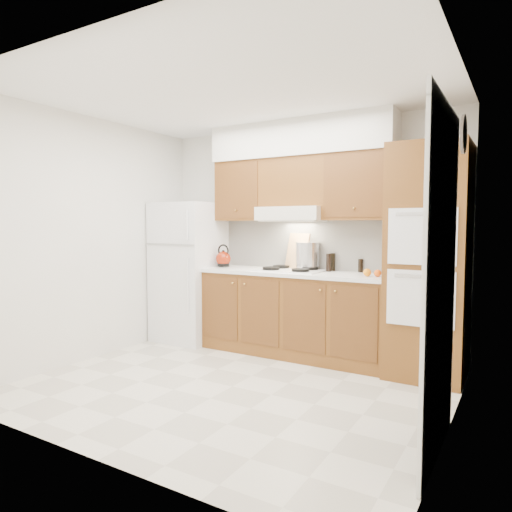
{
  "coord_description": "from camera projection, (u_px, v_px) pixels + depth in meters",
  "views": [
    {
      "loc": [
        2.23,
        -3.34,
        1.46
      ],
      "look_at": [
        -0.02,
        0.45,
        1.15
      ],
      "focal_mm": 32.0,
      "sensor_mm": 36.0,
      "label": 1
    }
  ],
  "objects": [
    {
      "name": "floor",
      "position": [
        232.0,
        386.0,
        4.1
      ],
      "size": [
        3.6,
        3.6,
        0.0
      ],
      "primitive_type": "plane",
      "color": "beige",
      "rests_on": "ground"
    },
    {
      "name": "ceiling",
      "position": [
        231.0,
        91.0,
        3.92
      ],
      "size": [
        3.6,
        3.6,
        0.0
      ],
      "primitive_type": "plane",
      "color": "white",
      "rests_on": "wall_back"
    },
    {
      "name": "wall_back",
      "position": [
        304.0,
        238.0,
        5.3
      ],
      "size": [
        3.6,
        0.02,
        2.6
      ],
      "primitive_type": "cube",
      "color": "white",
      "rests_on": "floor"
    },
    {
      "name": "wall_left",
      "position": [
        93.0,
        239.0,
        4.93
      ],
      "size": [
        0.02,
        3.0,
        2.6
      ],
      "primitive_type": "cube",
      "color": "white",
      "rests_on": "floor"
    },
    {
      "name": "wall_right",
      "position": [
        452.0,
        247.0,
        3.09
      ],
      "size": [
        0.02,
        3.0,
        2.6
      ],
      "primitive_type": "cube",
      "color": "white",
      "rests_on": "floor"
    },
    {
      "name": "fridge",
      "position": [
        189.0,
        272.0,
        5.73
      ],
      "size": [
        0.75,
        0.72,
        1.72
      ],
      "primitive_type": "cube",
      "color": "white",
      "rests_on": "floor"
    },
    {
      "name": "base_cabinets",
      "position": [
        294.0,
        315.0,
        5.08
      ],
      "size": [
        2.11,
        0.6,
        0.9
      ],
      "primitive_type": "cube",
      "color": "brown",
      "rests_on": "floor"
    },
    {
      "name": "countertop",
      "position": [
        294.0,
        273.0,
        5.04
      ],
      "size": [
        2.13,
        0.62,
        0.04
      ],
      "primitive_type": "cube",
      "color": "white",
      "rests_on": "base_cabinets"
    },
    {
      "name": "backsplash",
      "position": [
        305.0,
        245.0,
        5.28
      ],
      "size": [
        2.11,
        0.03,
        0.56
      ],
      "primitive_type": "cube",
      "color": "white",
      "rests_on": "countertop"
    },
    {
      "name": "oven_cabinet",
      "position": [
        428.0,
        262.0,
        4.3
      ],
      "size": [
        0.7,
        0.65,
        2.2
      ],
      "primitive_type": "cube",
      "color": "brown",
      "rests_on": "floor"
    },
    {
      "name": "upper_cab_left",
      "position": [
        244.0,
        192.0,
        5.48
      ],
      "size": [
        0.63,
        0.33,
        0.7
      ],
      "primitive_type": "cube",
      "color": "brown",
      "rests_on": "wall_back"
    },
    {
      "name": "upper_cab_right",
      "position": [
        360.0,
        187.0,
        4.75
      ],
      "size": [
        0.73,
        0.33,
        0.7
      ],
      "primitive_type": "cube",
      "color": "brown",
      "rests_on": "wall_back"
    },
    {
      "name": "range_hood",
      "position": [
        293.0,
        214.0,
        5.1
      ],
      "size": [
        0.75,
        0.45,
        0.15
      ],
      "primitive_type": "cube",
      "color": "silver",
      "rests_on": "wall_back"
    },
    {
      "name": "upper_cab_over_hood",
      "position": [
        296.0,
        183.0,
        5.12
      ],
      "size": [
        0.75,
        0.33,
        0.55
      ],
      "primitive_type": "cube",
      "color": "brown",
      "rests_on": "range_hood"
    },
    {
      "name": "soffit",
      "position": [
        300.0,
        139.0,
        5.05
      ],
      "size": [
        2.13,
        0.36,
        0.4
      ],
      "primitive_type": "cube",
      "color": "silver",
      "rests_on": "wall_back"
    },
    {
      "name": "cooktop",
      "position": [
        290.0,
        270.0,
        5.08
      ],
      "size": [
        0.74,
        0.5,
        0.01
      ],
      "primitive_type": "cube",
      "color": "white",
      "rests_on": "countertop"
    },
    {
      "name": "doorway",
      "position": [
        441.0,
        290.0,
        2.81
      ],
      "size": [
        0.02,
        0.9,
        2.1
      ],
      "primitive_type": "cube",
      "color": "black",
      "rests_on": "floor"
    },
    {
      "name": "wall_clock",
      "position": [
        464.0,
        134.0,
        3.51
      ],
      "size": [
        0.02,
        0.3,
        0.3
      ],
      "primitive_type": "cylinder",
      "rotation": [
        0.0,
        1.57,
        0.0
      ],
      "color": "#3F3833",
      "rests_on": "wall_right"
    },
    {
      "name": "kettle",
      "position": [
        223.0,
        259.0,
        5.5
      ],
      "size": [
        0.23,
        0.23,
        0.18
      ],
      "primitive_type": "sphere",
      "rotation": [
        0.0,
        0.0,
        -0.3
      ],
      "color": "maroon",
      "rests_on": "countertop"
    },
    {
      "name": "cutting_board",
      "position": [
        297.0,
        252.0,
        5.21
      ],
      "size": [
        0.34,
        0.22,
        0.43
      ],
      "primitive_type": "cube",
      "rotation": [
        -0.21,
        0.0,
        -0.38
      ],
      "color": "tan",
      "rests_on": "countertop"
    },
    {
      "name": "stock_pot",
      "position": [
        308.0,
        255.0,
        5.16
      ],
      "size": [
        0.35,
        0.35,
        0.27
      ],
      "primitive_type": "cylinder",
      "rotation": [
        0.0,
        0.0,
        0.41
      ],
      "color": "silver",
      "rests_on": "cooktop"
    },
    {
      "name": "condiment_a",
      "position": [
        329.0,
        263.0,
        4.99
      ],
      "size": [
        0.06,
        0.06,
        0.2
      ],
      "primitive_type": "cylinder",
      "rotation": [
        0.0,
        0.0,
        0.04
      ],
      "color": "black",
      "rests_on": "countertop"
    },
    {
      "name": "condiment_b",
      "position": [
        332.0,
        262.0,
        5.08
      ],
      "size": [
        0.07,
        0.07,
        0.2
      ],
      "primitive_type": "cylinder",
      "rotation": [
        0.0,
        0.0,
        -0.1
      ],
      "color": "black",
      "rests_on": "countertop"
    },
    {
      "name": "condiment_c",
      "position": [
        360.0,
        266.0,
        4.92
      ],
      "size": [
        0.06,
        0.06,
        0.14
      ],
      "primitive_type": "cylinder",
      "rotation": [
        0.0,
        0.0,
        0.32
      ],
      "color": "black",
      "rests_on": "countertop"
    },
    {
      "name": "orange_near",
      "position": [
        378.0,
        273.0,
        4.49
      ],
      "size": [
        0.08,
        0.08,
        0.07
      ],
      "primitive_type": "sphere",
      "rotation": [
        0.0,
        0.0,
        -0.12
      ],
      "color": "#E8510C",
      "rests_on": "countertop"
    },
    {
      "name": "orange_far",
      "position": [
        367.0,
        273.0,
        4.52
      ],
      "size": [
        0.08,
        0.08,
        0.08
      ],
      "primitive_type": "sphere",
      "rotation": [
        0.0,
        0.0,
        0.08
      ],
      "color": "orange",
      "rests_on": "countertop"
    }
  ]
}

